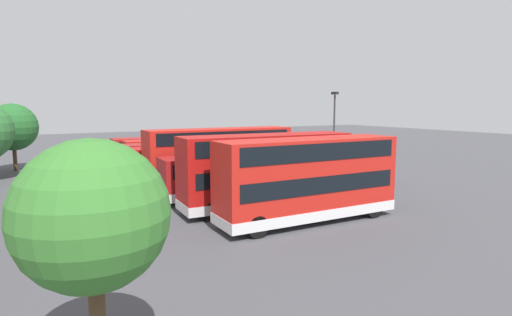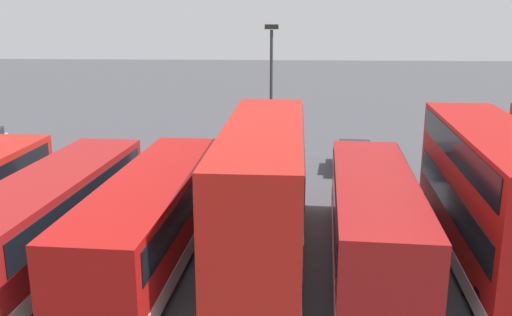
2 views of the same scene
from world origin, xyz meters
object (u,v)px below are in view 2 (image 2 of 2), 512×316
(bus_double_decker_second, at_px, (491,194))
(bus_single_deck_sixth, at_px, (53,213))
(bus_double_decker_fourth, at_px, (263,187))
(bus_single_deck_fifth, at_px, (153,215))
(lamp_post_tall, at_px, (271,85))
(car_hatchback_silver, at_px, (354,157))
(bus_single_deck_third, at_px, (374,217))

(bus_double_decker_second, xyz_separation_m, bus_single_deck_sixth, (14.28, 0.32, -0.83))
(bus_double_decker_fourth, bearing_deg, bus_single_deck_fifth, 9.22)
(bus_double_decker_fourth, height_order, bus_single_deck_sixth, bus_double_decker_fourth)
(bus_double_decker_second, relative_size, bus_single_deck_fifth, 0.94)
(bus_single_deck_sixth, bearing_deg, bus_double_decker_second, -178.71)
(bus_single_deck_sixth, bearing_deg, lamp_post_tall, -119.86)
(bus_double_decker_fourth, relative_size, car_hatchback_silver, 2.78)
(bus_double_decker_fourth, distance_m, car_hatchback_silver, 12.01)
(bus_single_deck_sixth, distance_m, lamp_post_tall, 14.12)
(bus_double_decker_second, bearing_deg, lamp_post_tall, -57.66)
(bus_double_decker_second, distance_m, bus_single_deck_sixth, 14.31)
(bus_single_deck_sixth, height_order, car_hatchback_silver, bus_single_deck_sixth)
(bus_single_deck_third, xyz_separation_m, bus_single_deck_fifth, (7.23, 0.22, 0.00))
(bus_double_decker_second, distance_m, bus_single_deck_fifth, 10.96)
(bus_double_decker_fourth, xyz_separation_m, bus_single_deck_fifth, (3.60, 0.59, -0.83))
(lamp_post_tall, bearing_deg, bus_single_deck_third, 107.47)
(lamp_post_tall, bearing_deg, car_hatchback_silver, 175.72)
(lamp_post_tall, bearing_deg, bus_double_decker_second, 122.34)
(lamp_post_tall, bearing_deg, bus_double_decker_fourth, 90.37)
(bus_single_deck_fifth, relative_size, bus_single_deck_sixth, 1.05)
(bus_single_deck_sixth, bearing_deg, bus_single_deck_third, -178.67)
(bus_double_decker_second, bearing_deg, bus_single_deck_fifth, 1.58)
(car_hatchback_silver, bearing_deg, lamp_post_tall, -4.28)
(bus_single_deck_sixth, relative_size, car_hatchback_silver, 2.67)
(bus_double_decker_second, xyz_separation_m, bus_single_deck_fifth, (10.93, 0.30, -0.83))
(car_hatchback_silver, bearing_deg, bus_single_deck_fifth, 55.75)
(car_hatchback_silver, bearing_deg, bus_double_decker_second, 104.76)
(bus_single_deck_fifth, bearing_deg, lamp_post_tall, -106.42)
(bus_single_deck_sixth, relative_size, lamp_post_tall, 1.47)
(bus_single_deck_third, relative_size, lamp_post_tall, 1.44)
(bus_double_decker_second, xyz_separation_m, lamp_post_tall, (7.39, -11.68, 1.97))
(bus_single_deck_fifth, relative_size, car_hatchback_silver, 2.82)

